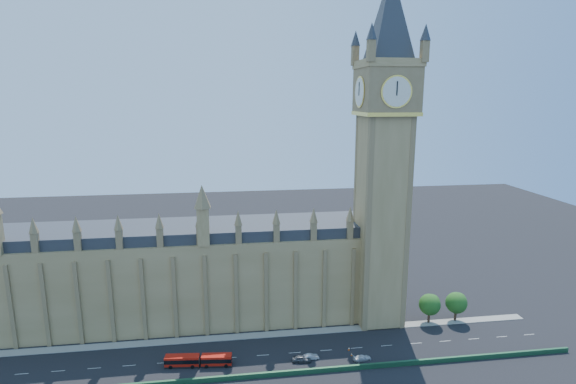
{
  "coord_description": "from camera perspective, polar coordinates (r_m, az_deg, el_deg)",
  "views": [
    {
      "loc": [
        -3.63,
        -100.38,
        62.72
      ],
      "look_at": [
        11.69,
        10.0,
        39.11
      ],
      "focal_mm": 28.0,
      "sensor_mm": 36.0,
      "label": 1
    }
  ],
  "objects": [
    {
      "name": "cone_d",
      "position": [
        117.71,
        2.1,
        -20.02
      ],
      "size": [
        0.6,
        0.6,
        0.79
      ],
      "rotation": [
        0.0,
        0.0,
        -0.24
      ],
      "color": "black",
      "rests_on": "ground"
    },
    {
      "name": "cone_c",
      "position": [
        119.15,
        8.09,
        -19.75
      ],
      "size": [
        0.52,
        0.52,
        0.63
      ],
      "rotation": [
        0.0,
        0.0,
        -0.39
      ],
      "color": "black",
      "rests_on": "ground"
    },
    {
      "name": "ground",
      "position": [
        118.42,
        -5.26,
        -20.07
      ],
      "size": [
        400.0,
        400.0,
        0.0
      ],
      "primitive_type": "plane",
      "color": "black",
      "rests_on": "ground"
    },
    {
      "name": "car_silver",
      "position": [
        116.78,
        2.92,
        -20.16
      ],
      "size": [
        4.04,
        1.76,
        1.29
      ],
      "primitive_type": "imported",
      "rotation": [
        0.0,
        0.0,
        1.67
      ],
      "color": "#A9ABB1",
      "rests_on": "ground"
    },
    {
      "name": "tree_east_near",
      "position": [
        136.3,
        17.62,
        -13.39
      ],
      "size": [
        6.0,
        6.0,
        8.5
      ],
      "color": "#382619",
      "rests_on": "ground"
    },
    {
      "name": "cone_a",
      "position": [
        121.09,
        7.74,
        -19.14
      ],
      "size": [
        0.64,
        0.64,
        0.78
      ],
      "rotation": [
        0.0,
        0.0,
        -0.41
      ],
      "color": "black",
      "rests_on": "ground"
    },
    {
      "name": "red_bus",
      "position": [
        115.92,
        -11.3,
        -20.22
      ],
      "size": [
        15.95,
        3.85,
        2.69
      ],
      "rotation": [
        0.0,
        0.0,
        -0.1
      ],
      "color": "red",
      "rests_on": "ground"
    },
    {
      "name": "elizabeth_tower",
      "position": [
        121.98,
        12.19,
        7.86
      ],
      "size": [
        20.59,
        20.59,
        105.0
      ],
      "color": "olive",
      "rests_on": "ground"
    },
    {
      "name": "tree_east_far",
      "position": [
        139.77,
        20.66,
        -12.96
      ],
      "size": [
        6.0,
        6.0,
        8.5
      ],
      "color": "#382619",
      "rests_on": "ground"
    },
    {
      "name": "kerb_north",
      "position": [
        126.53,
        -5.48,
        -17.77
      ],
      "size": [
        160.0,
        3.0,
        0.16
      ],
      "primitive_type": "cube",
      "color": "gray",
      "rests_on": "ground"
    },
    {
      "name": "palace_westminster",
      "position": [
        133.49,
        -16.8,
        -10.04
      ],
      "size": [
        120.0,
        20.0,
        28.0
      ],
      "color": "olive",
      "rests_on": "ground"
    },
    {
      "name": "car_grey",
      "position": [
        115.7,
        1.74,
        -20.42
      ],
      "size": [
        4.7,
        2.4,
        1.53
      ],
      "primitive_type": "imported",
      "rotation": [
        0.0,
        0.0,
        1.43
      ],
      "color": "#43464B",
      "rests_on": "ground"
    },
    {
      "name": "bridge_parapet",
      "position": [
        110.55,
        -5.03,
        -22.28
      ],
      "size": [
        160.0,
        0.6,
        1.2
      ],
      "primitive_type": "cube",
      "color": "#1E4C2D",
      "rests_on": "ground"
    },
    {
      "name": "car_white",
      "position": [
        117.59,
        9.41,
        -20.08
      ],
      "size": [
        4.57,
        2.28,
        1.28
      ],
      "primitive_type": "imported",
      "rotation": [
        0.0,
        0.0,
        1.69
      ],
      "color": "silver",
      "rests_on": "ground"
    },
    {
      "name": "cone_b",
      "position": [
        117.48,
        3.37,
        -20.11
      ],
      "size": [
        0.62,
        0.62,
        0.75
      ],
      "rotation": [
        0.0,
        0.0,
        0.41
      ],
      "color": "black",
      "rests_on": "ground"
    }
  ]
}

